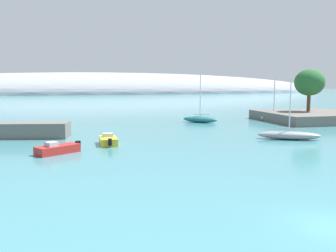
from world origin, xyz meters
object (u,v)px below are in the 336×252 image
sailboat_white_near_shore (274,117)px  sailboat_teal_end_of_line (200,119)px  tree_clump_shore (310,83)px  sailboat_grey_mid_mooring (289,135)px  motorboat_red_alongside_breakwater (58,149)px  motorboat_yellow_foreground (108,141)px

sailboat_white_near_shore → sailboat_teal_end_of_line: size_ratio=0.84×
tree_clump_shore → sailboat_teal_end_of_line: (-20.14, 1.40, -6.19)m
tree_clump_shore → sailboat_white_near_shore: (-5.49, 2.46, -6.23)m
tree_clump_shore → sailboat_teal_end_of_line: size_ratio=0.84×
sailboat_grey_mid_mooring → motorboat_red_alongside_breakwater: 26.67m
sailboat_grey_mid_mooring → motorboat_yellow_foreground: size_ratio=1.84×
sailboat_teal_end_of_line → sailboat_white_near_shore: bearing=-135.3°
sailboat_white_near_shore → motorboat_yellow_foreground: bearing=10.1°
sailboat_teal_end_of_line → motorboat_yellow_foreground: bearing=87.5°
sailboat_teal_end_of_line → motorboat_red_alongside_breakwater: (-22.36, -22.26, -0.15)m
sailboat_white_near_shore → sailboat_grey_mid_mooring: 23.64m
sailboat_white_near_shore → motorboat_yellow_foreground: sailboat_white_near_shore is taller
tree_clump_shore → motorboat_yellow_foreground: (-37.30, -16.98, -6.34)m
tree_clump_shore → sailboat_grey_mid_mooring: (-15.91, -18.76, -6.24)m
sailboat_teal_end_of_line → motorboat_yellow_foreground: 25.15m
sailboat_white_near_shore → motorboat_red_alongside_breakwater: sailboat_white_near_shore is taller
sailboat_white_near_shore → motorboat_yellow_foreground: (-31.81, -19.44, -0.11)m
sailboat_white_near_shore → sailboat_teal_end_of_line: 14.69m
tree_clump_shore → sailboat_grey_mid_mooring: bearing=-130.3°
sailboat_grey_mid_mooring → motorboat_yellow_foreground: (-21.39, 1.78, -0.10)m
motorboat_yellow_foreground → motorboat_red_alongside_breakwater: motorboat_yellow_foreground is taller
tree_clump_shore → motorboat_yellow_foreground: tree_clump_shore is taller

